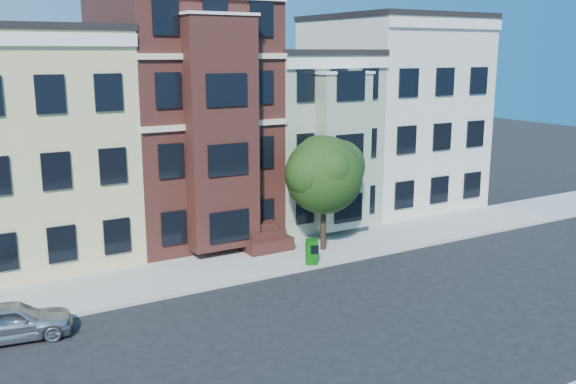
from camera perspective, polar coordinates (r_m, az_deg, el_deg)
ground at (r=21.92m, az=5.21°, el=-12.49°), size 120.00×120.00×0.00m
far_sidewalk at (r=28.29m, az=-4.32°, el=-6.47°), size 60.00×4.00×0.15m
house_yellow at (r=31.22m, az=-21.56°, el=3.79°), size 7.00×9.00×10.00m
house_brown at (r=32.90m, az=-9.54°, el=6.64°), size 7.00×9.00×12.00m
house_green at (r=35.90m, az=0.29°, el=4.87°), size 6.00×9.00×9.00m
house_cream at (r=39.81m, az=9.04°, el=6.91°), size 8.00×9.00×11.00m
street_tree at (r=29.34m, az=3.21°, el=1.06°), size 6.74×6.74×6.60m
parked_car at (r=23.03m, az=-23.40°, el=-10.50°), size 3.99×2.10×1.29m
newspaper_box at (r=27.92m, az=2.12°, el=-5.33°), size 0.64×0.61×1.11m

